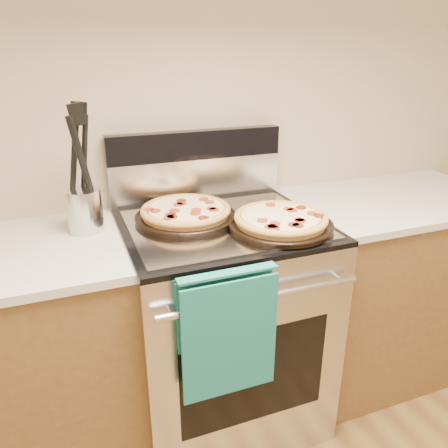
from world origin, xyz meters
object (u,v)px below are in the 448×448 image
object	(u,v)px
pepperoni_pizza_front	(281,221)
utensil_crock	(85,210)
pepperoni_pizza_back	(186,213)
range_body	(222,325)

from	to	relation	value
pepperoni_pizza_front	utensil_crock	distance (m)	0.72
pepperoni_pizza_back	utensil_crock	distance (m)	0.37
range_body	pepperoni_pizza_front	xyz separation A→B (m)	(0.18, -0.14, 0.50)
range_body	utensil_crock	xyz separation A→B (m)	(-0.49, 0.12, 0.54)
pepperoni_pizza_back	pepperoni_pizza_front	world-z (taller)	same
utensil_crock	range_body	bearing A→B (deg)	-14.09
pepperoni_pizza_back	utensil_crock	size ratio (longest dim) A/B	2.41
pepperoni_pizza_back	pepperoni_pizza_front	xyz separation A→B (m)	(0.30, -0.21, -0.00)
pepperoni_pizza_back	pepperoni_pizza_front	distance (m)	0.37
pepperoni_pizza_back	utensil_crock	xyz separation A→B (m)	(-0.37, 0.06, 0.04)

